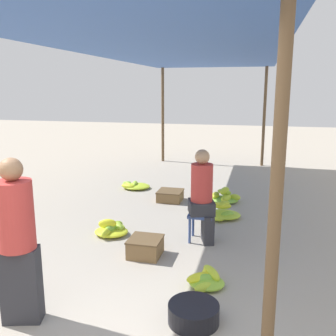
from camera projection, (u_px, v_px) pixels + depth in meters
The scene contains 15 objects.
canopy_post_front_right at pixel (274, 222), 2.21m from camera, with size 0.08×0.08×2.67m, color brown.
canopy_post_back_left at pixel (163, 115), 10.76m from camera, with size 0.08×0.08×2.67m, color brown.
canopy_post_back_right at pixel (264, 117), 10.10m from camera, with size 0.08×0.08×2.67m, color brown.
canopy_tarp at pixel (182, 52), 6.20m from camera, with size 3.23×8.71×0.04m, color #33569E.
vendor_foreground at pixel (17, 239), 3.31m from camera, with size 0.40×0.40×1.54m.
stool at pixel (201, 218), 5.23m from camera, with size 0.34×0.34×0.40m.
vendor_seated at pixel (203, 194), 5.14m from camera, with size 0.43×0.43×1.30m.
basin_black at pixel (194, 313), 3.43m from camera, with size 0.47×0.47×0.18m.
banana_pile_left_0 at pixel (112, 229), 5.49m from camera, with size 0.49×0.56×0.25m.
banana_pile_left_1 at pixel (134, 186), 8.01m from camera, with size 0.66×0.52×0.16m.
banana_pile_right_0 at pixel (206, 279), 4.07m from camera, with size 0.44×0.52×0.17m.
banana_pile_right_1 at pixel (225, 197), 7.04m from camera, with size 0.59×0.48×0.29m.
banana_pile_right_2 at pixel (222, 213), 6.18m from camera, with size 0.60×0.60×0.29m.
crate_near at pixel (145, 247), 4.79m from camera, with size 0.41×0.41×0.23m.
crate_mid at pixel (170, 196), 7.13m from camera, with size 0.46×0.46×0.20m.
Camera 1 is at (1.30, -1.88, 2.11)m, focal length 40.00 mm.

